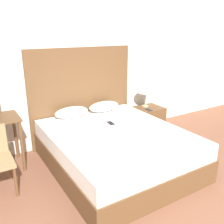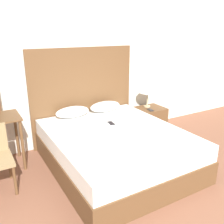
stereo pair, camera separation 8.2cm
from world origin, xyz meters
The scene contains 9 objects.
wall_back centered at (0.00, 2.78, 1.35)m, with size 10.00×0.06×2.70m.
bed centered at (-0.11, 1.64, 0.27)m, with size 1.74×2.08×0.54m.
headboard centered at (-0.11, 2.70, 0.80)m, with size 1.83×0.05×1.61m.
pillow_left centered at (-0.41, 2.49, 0.62)m, with size 0.55×0.28×0.17m.
pillow_right centered at (0.19, 2.49, 0.62)m, with size 0.55×0.28×0.17m.
phone_on_bed centered at (-0.02, 1.93, 0.54)m, with size 0.09×0.16×0.01m.
nightstand centered at (1.12, 2.42, 0.23)m, with size 0.54×0.45×0.47m.
table_lamp centered at (1.12, 2.51, 0.83)m, with size 0.32×0.32×0.46m.
phone_on_nightstand centered at (1.04, 2.31, 0.47)m, with size 0.09×0.16×0.01m.
Camera 2 is at (-1.76, -1.10, 1.88)m, focal length 40.00 mm.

